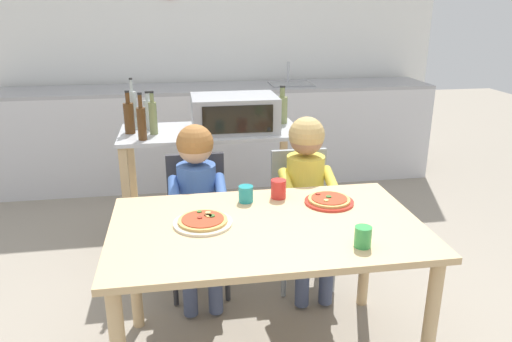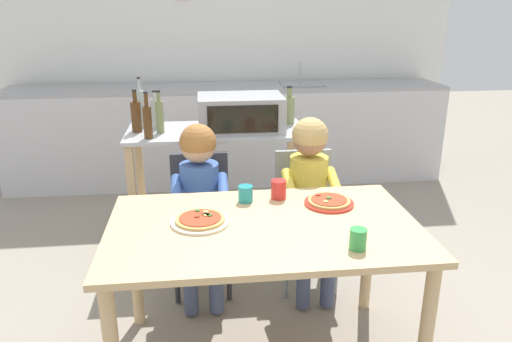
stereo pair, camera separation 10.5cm
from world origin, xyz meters
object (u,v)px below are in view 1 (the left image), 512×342
object	(u,v)px
bottle_squat_spirits	(148,114)
bottle_brown_beer	(282,108)
drinking_cup_red	(278,189)
drinking_cup_teal	(246,194)
dining_chair_left	(198,213)
bottle_dark_olive_oil	(129,117)
dining_chair_right	(301,207)
child_in_blue_striped_shirt	(197,190)
bottle_tall_green_wine	(133,109)
kitchen_island_cart	(212,170)
dining_table	(267,243)
bottle_clear_vinegar	(153,117)
child_in_yellow_shirt	(308,182)
toaster_oven	(235,113)
pizza_plate_red_rimmed	(329,201)
pizza_plate_cream	(203,222)
drinking_cup_green	(363,237)
bottle_slim_sauce	(142,122)

from	to	relation	value
bottle_squat_spirits	bottle_brown_beer	xyz separation A→B (m)	(0.91, 0.04, -0.00)
bottle_squat_spirits	drinking_cup_red	xyz separation A→B (m)	(0.67, -0.99, -0.20)
drinking_cup_teal	drinking_cup_red	size ratio (longest dim) A/B	0.86
dining_chair_left	drinking_cup_teal	world-z (taller)	dining_chair_left
bottle_dark_olive_oil	drinking_cup_red	distance (m)	1.22
drinking_cup_teal	bottle_dark_olive_oil	bearing A→B (deg)	123.65
dining_chair_right	child_in_blue_striped_shirt	xyz separation A→B (m)	(-0.63, -0.11, 0.19)
bottle_tall_green_wine	kitchen_island_cart	bearing A→B (deg)	-12.27
dining_table	drinking_cup_teal	distance (m)	0.31
kitchen_island_cart	bottle_tall_green_wine	xyz separation A→B (m)	(-0.50, 0.11, 0.42)
dining_chair_right	drinking_cup_red	bearing A→B (deg)	-119.59
kitchen_island_cart	bottle_squat_spirits	bearing A→B (deg)	168.68
bottle_clear_vinegar	child_in_yellow_shirt	world-z (taller)	bottle_clear_vinegar
toaster_oven	pizza_plate_red_rimmed	distance (m)	1.07
bottle_squat_spirits	drinking_cup_teal	xyz separation A→B (m)	(0.50, -1.01, -0.20)
bottle_tall_green_wine	bottle_brown_beer	bearing A→B (deg)	0.51
child_in_blue_striped_shirt	drinking_cup_teal	distance (m)	0.41
toaster_oven	child_in_blue_striped_shirt	xyz separation A→B (m)	(-0.29, -0.57, -0.30)
bottle_clear_vinegar	pizza_plate_cream	size ratio (longest dim) A/B	1.04
bottle_brown_beer	dining_table	world-z (taller)	bottle_brown_beer
bottle_tall_green_wine	drinking_cup_red	distance (m)	1.30
toaster_oven	bottle_dark_olive_oil	xyz separation A→B (m)	(-0.68, 0.03, -0.01)
pizza_plate_red_rimmed	pizza_plate_cream	bearing A→B (deg)	-167.17
kitchen_island_cart	drinking_cup_green	world-z (taller)	kitchen_island_cart
pizza_plate_cream	bottle_clear_vinegar	bearing A→B (deg)	102.19
dining_chair_left	drinking_cup_red	bearing A→B (deg)	-46.84
bottle_clear_vinegar	drinking_cup_green	bearing A→B (deg)	-58.80
child_in_blue_striped_shirt	drinking_cup_red	size ratio (longest dim) A/B	10.63
drinking_cup_green	dining_chair_left	bearing A→B (deg)	122.28
dining_chair_left	drinking_cup_teal	xyz separation A→B (m)	(0.23, -0.45, 0.29)
bottle_slim_sauce	bottle_tall_green_wine	xyz separation A→B (m)	(-0.07, 0.29, 0.02)
bottle_tall_green_wine	drinking_cup_teal	size ratio (longest dim) A/B	4.13
bottle_clear_vinegar	bottle_brown_beer	bearing A→B (deg)	10.50
toaster_oven	dining_chair_left	xyz separation A→B (m)	(-0.29, -0.46, -0.50)
bottle_brown_beer	pizza_plate_red_rimmed	bearing A→B (deg)	-90.18
bottle_dark_olive_oil	dining_chair_right	world-z (taller)	bottle_dark_olive_oil
bottle_dark_olive_oil	bottle_brown_beer	world-z (taller)	bottle_dark_olive_oil
bottle_brown_beer	child_in_yellow_shirt	bearing A→B (deg)	-90.27
bottle_clear_vinegar	drinking_cup_teal	world-z (taller)	bottle_clear_vinegar
bottle_dark_olive_oil	child_in_blue_striped_shirt	size ratio (longest dim) A/B	0.27
kitchen_island_cart	bottle_clear_vinegar	world-z (taller)	bottle_clear_vinegar
dining_table	drinking_cup_teal	xyz separation A→B (m)	(-0.06, 0.27, 0.14)
bottle_squat_spirits	dining_chair_left	bearing A→B (deg)	-64.01
bottle_clear_vinegar	pizza_plate_red_rimmed	world-z (taller)	bottle_clear_vinegar
kitchen_island_cart	bottle_brown_beer	xyz separation A→B (m)	(0.51, 0.12, 0.39)
bottle_squat_spirits	drinking_cup_green	distance (m)	1.81
bottle_squat_spirits	pizza_plate_red_rimmed	distance (m)	1.44
kitchen_island_cart	bottle_clear_vinegar	xyz separation A→B (m)	(-0.36, -0.04, 0.40)
bottle_squat_spirits	pizza_plate_red_rimmed	xyz separation A→B (m)	(0.91, -1.10, -0.23)
bottle_clear_vinegar	dining_table	distance (m)	1.32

